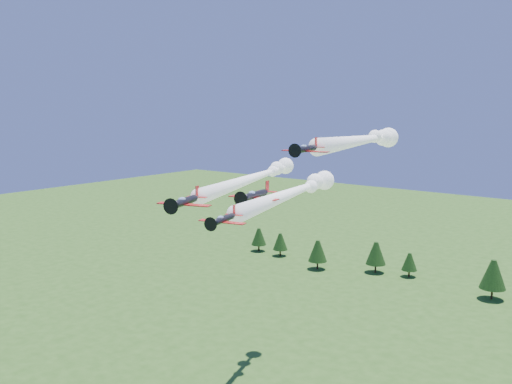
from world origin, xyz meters
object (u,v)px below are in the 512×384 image
Objects in this scene: plane_left at (256,177)px; plane_lead at (296,191)px; plane_right at (365,140)px; plane_slot at (255,195)px.

plane_lead is at bearing -47.72° from plane_left.
plane_left is (-15.27, 8.62, 0.42)m from plane_lead.
plane_slot is at bearing -120.59° from plane_right.
plane_left is 1.31× the size of plane_right.
plane_lead is 17.54m from plane_left.
plane_right is at bearing -18.39° from plane_left.
plane_lead is 0.84× the size of plane_left.
plane_left is 5.94× the size of plane_slot.
plane_lead is 11.31m from plane_slot.
plane_slot is (-8.22, -19.86, -7.87)m from plane_right.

